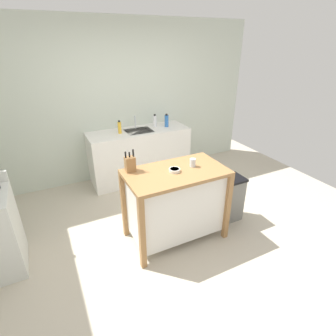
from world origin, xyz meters
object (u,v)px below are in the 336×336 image
at_px(knife_block, 130,164).
at_px(bowl_ceramic_wide, 175,170).
at_px(sink_faucet, 135,122).
at_px(bottle_hand_soap, 155,121).
at_px(bottle_spray_cleaner, 167,121).
at_px(drinking_cup, 193,163).
at_px(trash_bin, 229,199).
at_px(kitchen_island, 175,201).
at_px(bottle_dish_soap, 120,127).

xyz_separation_m(knife_block, bowl_ceramic_wide, (0.44, -0.24, -0.07)).
height_order(sink_faucet, bottle_hand_soap, sink_faucet).
height_order(bowl_ceramic_wide, bottle_spray_cleaner, bottle_spray_cleaner).
xyz_separation_m(drinking_cup, trash_bin, (0.59, -0.02, -0.65)).
relative_size(kitchen_island, bottle_hand_soap, 5.33).
xyz_separation_m(bowl_ceramic_wide, bottle_hand_soap, (0.55, 1.78, 0.05)).
xyz_separation_m(knife_block, bottle_dish_soap, (0.32, 1.45, -0.03)).
distance_m(kitchen_island, knife_block, 0.71).
bearing_deg(bottle_hand_soap, sink_faucet, 170.17).
height_order(sink_faucet, bottle_dish_soap, sink_faucet).
xyz_separation_m(sink_faucet, bottle_hand_soap, (0.34, -0.06, -0.01)).
xyz_separation_m(kitchen_island, trash_bin, (0.82, 0.00, -0.20)).
relative_size(bottle_dish_soap, bottle_hand_soap, 0.98).
bearing_deg(knife_block, bottle_spray_cleaner, 51.07).
bearing_deg(kitchen_island, bowl_ceramic_wide, -162.02).
xyz_separation_m(knife_block, bottle_hand_soap, (0.99, 1.54, -0.02)).
relative_size(drinking_cup, bottle_dish_soap, 0.45).
height_order(knife_block, sink_faucet, knife_block).
bearing_deg(bottle_hand_soap, bottle_dish_soap, -172.14).
distance_m(bowl_ceramic_wide, bottle_dish_soap, 1.69).
xyz_separation_m(trash_bin, bottle_spray_cleaner, (-0.11, 1.67, 0.67)).
distance_m(sink_faucet, bottle_spray_cleaner, 0.54).
height_order(bottle_dish_soap, bottle_hand_soap, bottle_hand_soap).
bearing_deg(bowl_ceramic_wide, sink_faucet, 83.47).
xyz_separation_m(knife_block, drinking_cup, (0.69, -0.21, -0.04)).
height_order(knife_block, bottle_dish_soap, knife_block).
xyz_separation_m(knife_block, sink_faucet, (0.65, 1.60, -0.01)).
bearing_deg(trash_bin, kitchen_island, -179.93).
bearing_deg(bottle_dish_soap, knife_block, -102.58).
bearing_deg(kitchen_island, bottle_dish_soap, 94.57).
bearing_deg(sink_faucet, kitchen_island, -95.90).
bearing_deg(knife_block, bottle_dish_soap, 77.42).
relative_size(drinking_cup, trash_bin, 0.15).
bearing_deg(drinking_cup, knife_block, 163.07).
bearing_deg(drinking_cup, kitchen_island, -175.21).
distance_m(bowl_ceramic_wide, drinking_cup, 0.25).
relative_size(bowl_ceramic_wide, bottle_dish_soap, 0.60).
bearing_deg(knife_block, drinking_cup, -16.93).
xyz_separation_m(bottle_spray_cleaner, bottle_dish_soap, (-0.84, 0.01, -0.01)).
bearing_deg(bottle_hand_soap, trash_bin, -80.69).
relative_size(drinking_cup, sink_faucet, 0.44).
bearing_deg(sink_faucet, bottle_spray_cleaner, -17.17).
height_order(bowl_ceramic_wide, drinking_cup, drinking_cup).
relative_size(bottle_spray_cleaner, bottle_hand_soap, 1.04).
height_order(bottle_spray_cleaner, bottle_hand_soap, bottle_spray_cleaner).
xyz_separation_m(bowl_ceramic_wide, bottle_spray_cleaner, (0.73, 1.68, 0.05)).
bearing_deg(bottle_hand_soap, bowl_ceramic_wide, -107.17).
bearing_deg(bottle_spray_cleaner, knife_block, -128.93).
distance_m(drinking_cup, trash_bin, 0.88).
bearing_deg(trash_bin, bottle_dish_soap, 119.57).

